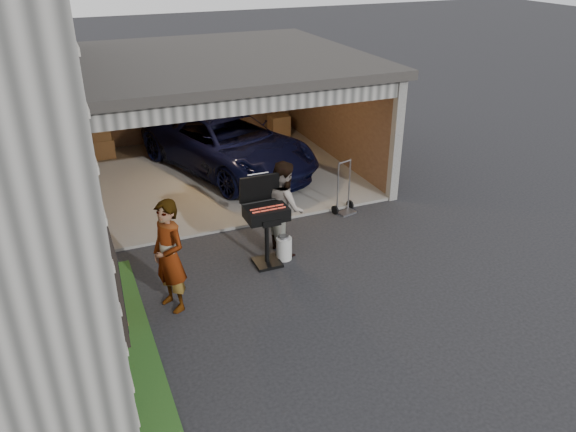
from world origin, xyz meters
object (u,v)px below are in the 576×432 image
object	(u,v)px
minivan	(228,146)
man	(284,207)
propane_tank	(284,248)
bbq_grill	(266,215)
woman	(169,256)
plywood_panel	(114,289)
hand_truck	(344,203)

from	to	relation	value
minivan	man	bearing A→B (deg)	-112.38
propane_tank	minivan	bearing A→B (deg)	85.49
bbq_grill	minivan	bearing A→B (deg)	81.06
minivan	bbq_grill	bearing A→B (deg)	-118.37
woman	man	distance (m)	2.55
propane_tank	woman	bearing A→B (deg)	-162.27
woman	plywood_panel	world-z (taller)	woman
bbq_grill	plywood_panel	xyz separation A→B (m)	(-2.71, -0.56, -0.49)
bbq_grill	hand_truck	bearing A→B (deg)	29.86
propane_tank	hand_truck	world-z (taller)	hand_truck
minivan	propane_tank	size ratio (longest dim) A/B	11.67
plywood_panel	hand_truck	bearing A→B (deg)	20.60
bbq_grill	woman	bearing A→B (deg)	-159.54
woman	plywood_panel	distance (m)	0.99
man	propane_tank	size ratio (longest dim) A/B	4.11
minivan	propane_tank	world-z (taller)	minivan
minivan	hand_truck	xyz separation A→B (m)	(1.58, -3.18, -0.47)
woman	propane_tank	xyz separation A→B (m)	(2.19, 0.70, -0.71)
propane_tank	plywood_panel	bearing A→B (deg)	-169.28
woman	bbq_grill	distance (m)	1.96
minivan	woman	distance (m)	5.77
bbq_grill	propane_tank	size ratio (longest dim) A/B	3.78
woman	man	world-z (taller)	woman
woman	propane_tank	bearing A→B (deg)	84.18
bbq_grill	plywood_panel	size ratio (longest dim) A/B	1.69
minivan	man	size ratio (longest dim) A/B	2.84
bbq_grill	man	bearing A→B (deg)	36.02
woman	bbq_grill	world-z (taller)	woman
plywood_panel	hand_truck	distance (m)	5.34
hand_truck	plywood_panel	bearing A→B (deg)	-173.77
minivan	propane_tank	bearing A→B (deg)	-113.94
minivan	propane_tank	xyz separation A→B (m)	(-0.35, -4.47, -0.48)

